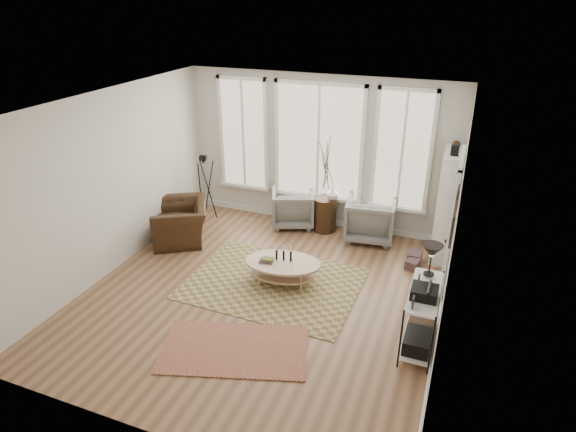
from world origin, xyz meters
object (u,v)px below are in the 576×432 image
at_px(low_shelf, 422,312).
at_px(side_table, 326,187).
at_px(coffee_table, 282,266).
at_px(accent_chair, 180,222).
at_px(armchair_right, 370,219).
at_px(armchair_left, 293,207).
at_px(bookcase, 447,206).

relative_size(low_shelf, side_table, 0.70).
relative_size(low_shelf, coffee_table, 1.00).
bearing_deg(side_table, accent_chair, -150.70).
bearing_deg(low_shelf, armchair_right, 114.71).
relative_size(low_shelf, armchair_left, 1.61).
height_order(coffee_table, armchair_right, armchair_right).
relative_size(bookcase, armchair_left, 2.54).
height_order(bookcase, low_shelf, bookcase).
distance_m(low_shelf, armchair_right, 2.98).
distance_m(coffee_table, armchair_right, 2.21).
bearing_deg(armchair_left, armchair_right, 157.07).
distance_m(bookcase, armchair_left, 2.91).
bearing_deg(armchair_right, accent_chair, 14.84).
relative_size(armchair_right, accent_chair, 0.81).
bearing_deg(low_shelf, coffee_table, 161.89).
distance_m(low_shelf, side_table, 3.50).
bearing_deg(accent_chair, side_table, 87.69).
bearing_deg(bookcase, coffee_table, -141.62).
bearing_deg(low_shelf, bookcase, 88.72).
height_order(bookcase, side_table, bookcase).
bearing_deg(low_shelf, accent_chair, 162.56).
height_order(coffee_table, armchair_left, armchair_left).
bearing_deg(side_table, coffee_table, -92.25).
height_order(side_table, accent_chair, side_table).
bearing_deg(side_table, low_shelf, -52.15).
xyz_separation_m(bookcase, coffee_table, (-2.27, -1.80, -0.66)).
relative_size(bookcase, armchair_right, 2.31).
height_order(coffee_table, accent_chair, accent_chair).
distance_m(low_shelf, accent_chair, 4.72).
relative_size(low_shelf, armchair_right, 1.46).
xyz_separation_m(coffee_table, accent_chair, (-2.29, 0.69, 0.06)).
bearing_deg(accent_chair, coffee_table, 41.60).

